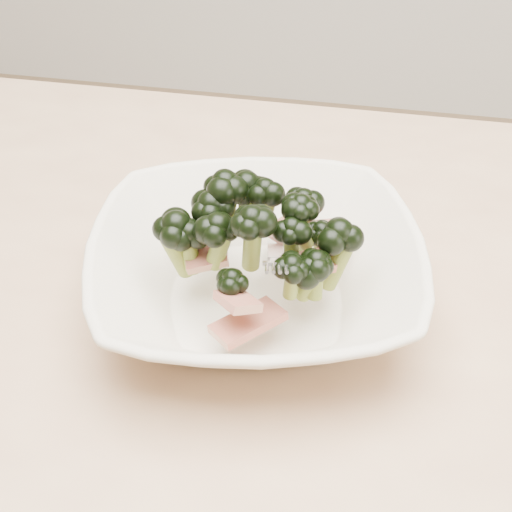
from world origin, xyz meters
TOP-DOWN VIEW (x-y plane):
  - dining_table at (0.00, 0.00)m, footprint 1.20×0.80m
  - broccoli_dish at (-0.02, 0.01)m, footprint 0.33×0.33m

SIDE VIEW (x-z plane):
  - dining_table at x=0.00m, z-range 0.28..1.03m
  - broccoli_dish at x=-0.02m, z-range 0.73..0.85m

